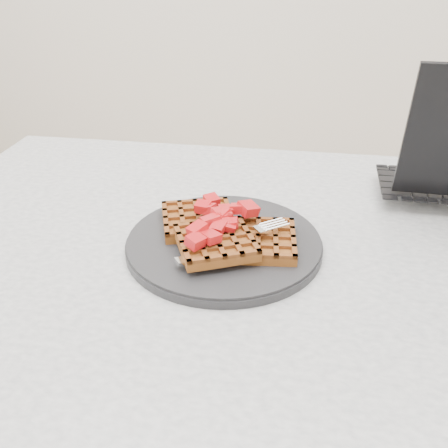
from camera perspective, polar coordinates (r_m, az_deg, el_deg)
name	(u,v)px	position (r m, az deg, el deg)	size (l,w,h in m)	color
table	(273,311)	(0.80, 5.59, -9.87)	(1.20, 0.80, 0.75)	silver
plate	(224,243)	(0.72, 0.00, -2.20)	(0.28, 0.28, 0.02)	black
waffles	(224,233)	(0.71, -0.03, -1.04)	(0.22, 0.21, 0.03)	brown
strawberry_pile	(224,215)	(0.70, 0.00, 0.99)	(0.15, 0.15, 0.02)	#A70C13
fork	(241,246)	(0.69, 2.01, -2.55)	(0.02, 0.18, 0.02)	silver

